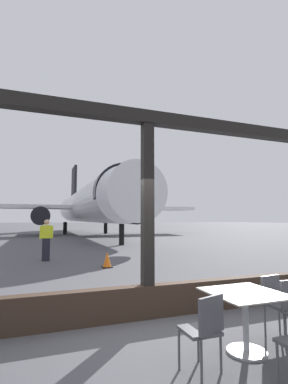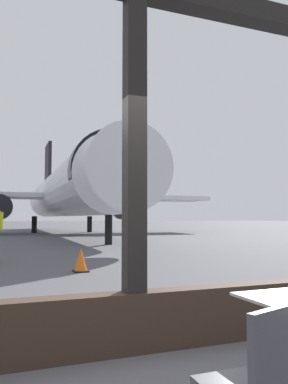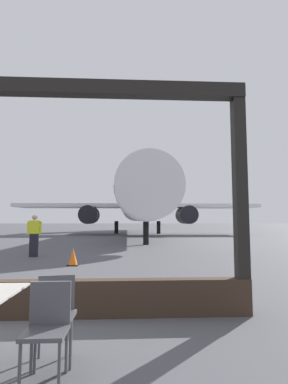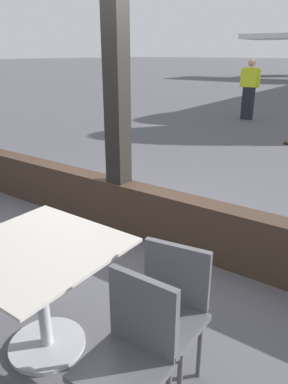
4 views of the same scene
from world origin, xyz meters
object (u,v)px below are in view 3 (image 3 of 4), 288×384
object	(u,v)px
cafe_chair_window_left	(48,321)
traffic_cone	(73,257)
airplane	(138,203)
ground_crew_worker	(34,235)
cafe_chair_aisle_left	(56,309)

from	to	relation	value
cafe_chair_window_left	traffic_cone	bearing A→B (deg)	98.12
traffic_cone	airplane	bearing A→B (deg)	82.33
ground_crew_worker	cafe_chair_aisle_left	bearing A→B (deg)	-71.90
airplane	cafe_chair_window_left	bearing A→B (deg)	-93.75
airplane	traffic_cone	size ratio (longest dim) A/B	60.46
cafe_chair_aisle_left	traffic_cone	size ratio (longest dim) A/B	1.54
airplane	ground_crew_worker	distance (m)	20.32
traffic_cone	cafe_chair_window_left	bearing A→B (deg)	-81.88
cafe_chair_aisle_left	airplane	distance (m)	29.21
ground_crew_worker	traffic_cone	xyz separation A→B (m)	(2.06, -2.54, -0.63)
cafe_chair_aisle_left	airplane	world-z (taller)	airplane
cafe_chair_window_left	ground_crew_worker	world-z (taller)	ground_crew_worker
cafe_chair_aisle_left	traffic_cone	distance (m)	7.02
cafe_chair_aisle_left	airplane	xyz separation A→B (m)	(1.94, 29.00, 2.85)
airplane	ground_crew_worker	size ratio (longest dim) A/B	19.90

